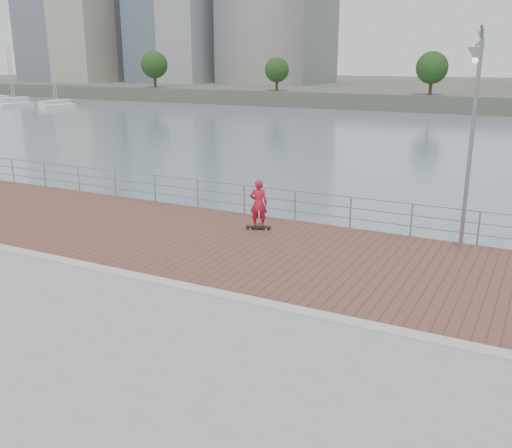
% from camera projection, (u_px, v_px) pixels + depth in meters
% --- Properties ---
extents(water, '(400.00, 400.00, 0.00)m').
position_uv_depth(water, '(220.00, 367.00, 14.53)').
color(water, slate).
rests_on(water, ground).
extents(seawall, '(40.00, 24.00, 2.00)m').
position_uv_depth(seawall, '(73.00, 448.00, 9.99)').
color(seawall, gray).
rests_on(seawall, ground).
extents(brick_lane, '(40.00, 6.80, 0.02)m').
position_uv_depth(brick_lane, '(281.00, 252.00, 17.04)').
color(brick_lane, brown).
rests_on(brick_lane, seawall).
extents(curb, '(40.00, 0.40, 0.06)m').
position_uv_depth(curb, '(219.00, 294.00, 13.97)').
color(curb, '#B7B5AD').
rests_on(curb, seawall).
extents(guardrail, '(39.06, 0.06, 1.13)m').
position_uv_depth(guardrail, '(322.00, 205.00, 19.75)').
color(guardrail, '#8C9EA8').
rests_on(guardrail, brick_lane).
extents(street_lamp, '(0.45, 1.31, 6.19)m').
position_uv_depth(street_lamp, '(473.00, 103.00, 15.83)').
color(street_lamp, gray).
rests_on(street_lamp, brick_lane).
extents(skateboard, '(0.85, 0.51, 0.10)m').
position_uv_depth(skateboard, '(258.00, 227.00, 19.29)').
color(skateboard, black).
rests_on(skateboard, brick_lane).
extents(skateboarder, '(0.70, 0.58, 1.63)m').
position_uv_depth(skateboarder, '(259.00, 204.00, 19.06)').
color(skateboarder, red).
rests_on(skateboarder, skateboard).
extents(shoreline_trees, '(109.44, 4.88, 6.51)m').
position_uv_depth(shoreline_trees, '(405.00, 69.00, 84.63)').
color(shoreline_trees, '#473323').
rests_on(shoreline_trees, far_shore).
extents(marina, '(30.32, 16.91, 9.68)m').
position_uv_depth(marina, '(8.00, 101.00, 100.48)').
color(marina, white).
rests_on(marina, water).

